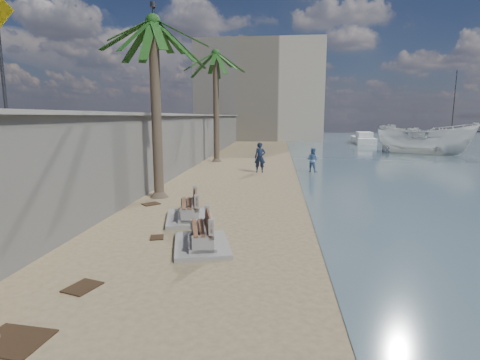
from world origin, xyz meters
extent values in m
plane|color=#937D5A|center=(0.00, 0.00, 0.00)|extent=(140.00, 140.00, 0.00)
cube|color=gray|center=(-5.20, 20.00, 1.75)|extent=(0.45, 70.00, 3.50)
cube|color=gray|center=(-5.20, 20.00, 3.55)|extent=(0.80, 70.00, 0.12)
cube|color=#B7AA93|center=(-2.00, 52.00, 7.00)|extent=(18.00, 12.00, 14.00)
cube|color=gray|center=(-1.16, 3.29, 0.06)|extent=(1.89, 2.36, 0.11)
cube|color=gray|center=(-2.10, 5.88, 0.06)|extent=(2.01, 2.52, 0.12)
cylinder|color=brown|center=(-4.24, 9.26, 3.61)|extent=(0.42, 0.42, 7.22)
cylinder|color=brown|center=(-3.85, 22.30, 4.03)|extent=(0.44, 0.44, 8.05)
cylinder|color=#2D2D33|center=(-5.00, 1.50, 4.81)|extent=(0.07, 0.07, 2.40)
cylinder|color=#2D2D33|center=(-5.10, 12.00, 6.11)|extent=(0.12, 0.12, 5.00)
cylinder|color=#2D2D33|center=(-5.10, 12.00, 8.61)|extent=(0.28, 0.28, 0.25)
imported|color=#131E36|center=(-0.26, 16.98, 1.07)|extent=(0.79, 0.55, 2.14)
imported|color=#5379AC|center=(3.00, 17.49, 0.83)|extent=(1.00, 0.93, 1.67)
imported|color=silver|center=(14.26, 30.01, 1.50)|extent=(4.55, 4.52, 3.80)
cube|color=silver|center=(26.50, 52.74, 0.25)|extent=(5.41, 6.51, 0.70)
cylinder|color=#2D2D33|center=(26.50, 52.74, 5.27)|extent=(0.12, 0.12, 9.54)
cube|color=#382616|center=(-3.21, -1.22, 0.01)|extent=(1.08, 0.90, 0.03)
cube|color=#382616|center=(-3.09, 0.65, 0.01)|extent=(0.70, 0.79, 0.03)
cube|color=#382616|center=(-4.15, 7.93, 0.01)|extent=(0.81, 0.81, 0.03)
cube|color=#382616|center=(-2.59, 3.90, 0.01)|extent=(0.48, 0.55, 0.03)
camera|label=1|loc=(0.83, -6.13, 3.45)|focal=28.00mm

